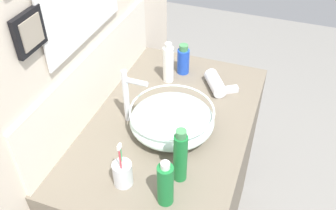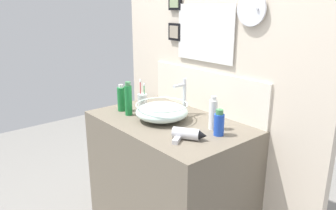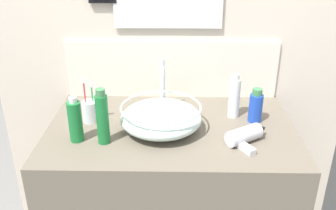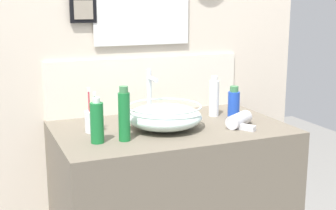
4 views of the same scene
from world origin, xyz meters
The scene contains 9 objects.
back_panel centered at (0.00, 0.35, 1.23)m, with size 1.73×0.10×2.46m.
glass_bowl_sink centered at (-0.04, -0.03, 0.98)m, with size 0.33×0.33×0.11m.
faucet centered at (-0.04, 0.15, 1.06)m, with size 0.02×0.11×0.24m.
hair_drier centered at (0.30, -0.12, 0.95)m, with size 0.19×0.19×0.06m.
toothbrush_cup centered at (-0.35, 0.04, 0.97)m, with size 0.07×0.07×0.20m.
shampoo_bottle centered at (-0.37, -0.12, 1.00)m, with size 0.05×0.05×0.18m.
lotion_bottle centered at (-0.26, -0.13, 1.03)m, with size 0.05×0.05×0.22m.
soap_dispenser centered at (0.36, 0.06, 0.99)m, with size 0.06×0.06×0.15m.
spray_bottle centered at (0.27, 0.10, 1.01)m, with size 0.05×0.05×0.20m.
Camera 3 is at (0.01, -1.38, 1.67)m, focal length 40.00 mm.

